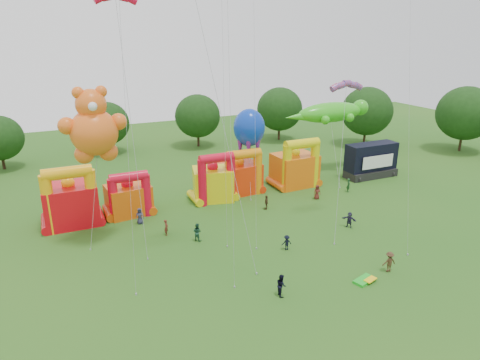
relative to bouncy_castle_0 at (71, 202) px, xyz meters
name	(u,v)px	position (x,y,z in m)	size (l,w,h in m)	color
ground	(347,335)	(16.18, -27.53, -2.68)	(160.00, 160.00, 0.00)	#215818
tree_ring	(335,257)	(15.03, -26.93, 3.57)	(120.86, 122.94, 12.07)	#352314
bouncy_castle_0	(71,202)	(0.00, 0.00, 0.00)	(5.59, 4.50, 7.11)	red
bouncy_castle_1	(129,197)	(6.29, 0.27, -0.58)	(5.18, 4.35, 5.50)	#D84F0B
bouncy_castle_2	(214,182)	(16.90, 0.44, -0.25)	(5.65, 4.95, 6.39)	yellow
bouncy_castle_3	(240,176)	(20.98, 1.47, -0.33)	(5.55, 4.62, 6.20)	red
bouncy_castle_4	(296,167)	(29.12, 0.78, -0.07)	(5.77, 4.70, 6.91)	orange
stage_trailer	(371,161)	(41.23, -0.45, -0.26)	(7.81, 3.11, 5.04)	black
teddy_bear_kite	(94,139)	(2.60, -6.01, 8.10)	(6.18, 4.39, 15.79)	orange
gecko_kite	(333,135)	(36.37, 2.54, 3.46)	(14.40, 9.75, 10.62)	green
octopus_kite	(249,144)	(22.51, 1.77, 3.73)	(4.12, 6.25, 11.00)	#0B33B0
parafoil_kites	(283,149)	(18.51, -13.68, 7.33)	(26.37, 11.56, 24.88)	red
diamond_kites	(246,70)	(15.12, -12.72, 14.46)	(27.72, 15.32, 41.62)	red
folded_kite_bundle	(365,280)	(21.89, -22.58, -2.55)	(2.20, 1.52, 0.31)	green
spectator_0	(140,216)	(6.80, -2.88, -1.76)	(0.91, 0.59, 1.85)	#2B2B48
spectator_1	(166,227)	(8.74, -6.82, -1.81)	(0.63, 0.42, 1.74)	#5E251B
spectator_2	(197,232)	(11.28, -9.36, -1.73)	(0.93, 0.72, 1.91)	#1C4631
spectator_3	(287,243)	(18.62, -14.87, -1.91)	(1.01, 0.58, 1.56)	black
spectator_4	(266,202)	(21.55, -5.04, -1.80)	(1.04, 0.43, 1.78)	#412C1A
spectator_5	(349,220)	(27.46, -13.24, -1.80)	(1.64, 0.52, 1.77)	#26243D
spectator_6	(317,192)	(28.99, -4.78, -1.75)	(0.91, 0.59, 1.87)	#5C211A
spectator_7	(348,185)	(34.26, -4.37, -1.74)	(0.69, 0.45, 1.89)	#1A421F
spectator_8	(281,285)	(14.32, -21.33, -1.74)	(0.92, 0.72, 1.89)	black
spectator_9	(389,262)	(24.88, -22.13, -1.72)	(1.25, 0.72, 1.93)	#432C1A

